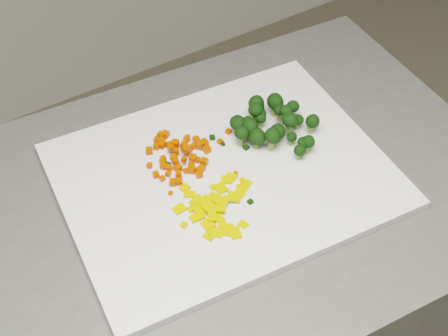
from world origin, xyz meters
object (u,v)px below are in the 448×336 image
cutting_board (224,175)px  broccoli_pile (277,120)px  counter_block (227,328)px  carrot_pile (175,152)px  pepper_pile (218,202)px

cutting_board → broccoli_pile: 0.13m
counter_block → carrot_pile: (-0.05, 0.09, 0.48)m
cutting_board → carrot_pile: size_ratio=4.50×
counter_block → broccoli_pile: (0.13, 0.05, 0.49)m
cutting_board → pepper_pile: (-0.04, -0.05, 0.02)m
cutting_board → counter_block: bearing=-104.2°
counter_block → carrot_pile: bearing=117.8°
pepper_pile → cutting_board: bearing=49.8°
cutting_board → pepper_pile: pepper_pile is taller
broccoli_pile → pepper_pile: bearing=-154.0°
carrot_pile → broccoli_pile: broccoli_pile is taller
pepper_pile → broccoli_pile: broccoli_pile is taller
counter_block → broccoli_pile: 0.51m
carrot_pile → broccoli_pile: bearing=-12.6°
cutting_board → broccoli_pile: (0.12, 0.03, 0.04)m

